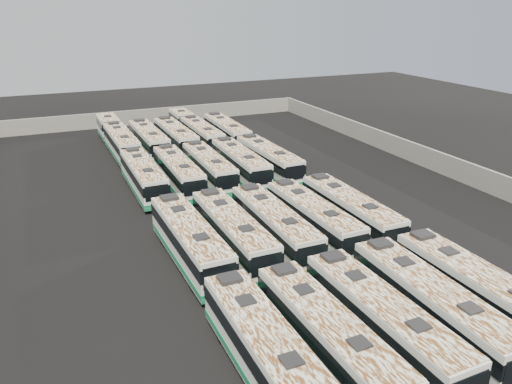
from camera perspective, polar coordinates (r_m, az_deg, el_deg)
name	(u,v)px	position (r m, az deg, el deg)	size (l,w,h in m)	color
ground	(250,211)	(42.97, -0.73, -2.16)	(140.00, 140.00, 0.00)	black
perimeter_wall	(250,199)	(42.55, -0.74, -0.79)	(45.20, 73.20, 2.20)	slate
bus_front_far_left	(266,352)	(24.34, 1.17, -17.80)	(2.42, 11.13, 3.13)	white
bus_front_left	(328,337)	(25.45, 8.19, -16.12)	(2.61, 11.07, 3.10)	white
bus_front_center	(382,321)	(26.97, 14.19, -14.14)	(2.59, 11.29, 3.17)	white
bus_front_right	(431,306)	(28.85, 19.38, -12.16)	(2.68, 11.52, 3.23)	white
bus_front_far_right	(478,293)	(30.97, 24.05, -10.45)	(2.43, 11.46, 3.23)	white
bus_midfront_far_left	(190,241)	(34.31, -7.57, -5.55)	(2.69, 11.51, 3.23)	white
bus_midfront_left	(233,233)	(35.28, -2.67, -4.65)	(2.47, 11.28, 3.17)	white
bus_midfront_center	(274,226)	(36.37, 2.10, -3.86)	(2.44, 11.15, 3.14)	white
bus_midfront_right	(313,218)	(37.83, 6.52, -3.01)	(2.54, 11.02, 3.09)	white
bus_midfront_far_right	(350,212)	(39.39, 10.70, -2.22)	(2.39, 11.16, 3.14)	white
bus_midback_far_left	(143,176)	(47.76, -12.75, 1.76)	(2.39, 11.05, 3.11)	white
bus_midback_left	(178,172)	(48.28, -8.87, 2.23)	(2.37, 10.99, 3.09)	white
bus_midback_center	(209,168)	(49.36, -5.41, 2.79)	(2.40, 10.94, 3.07)	white
bus_midback_right	(240,163)	(50.33, -1.83, 3.28)	(2.54, 11.20, 3.14)	white
bus_midback_far_right	(268,160)	(51.52, 1.44, 3.72)	(2.66, 11.31, 3.17)	white
bus_back_far_left	(117,137)	(62.61, -15.60, 6.04)	(2.62, 17.35, 3.14)	white
bus_back_left	(149,140)	(60.23, -12.14, 5.80)	(2.57, 11.33, 3.18)	white
bus_back_center	(176,138)	(60.81, -9.15, 6.16)	(2.61, 11.46, 3.22)	white
bus_back_right	(195,130)	(64.50, -7.01, 7.05)	(2.38, 17.00, 3.08)	white
bus_back_far_right	(227,132)	(62.71, -3.36, 6.83)	(2.58, 11.36, 3.19)	white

